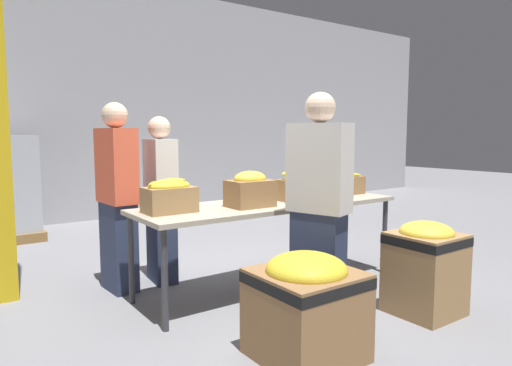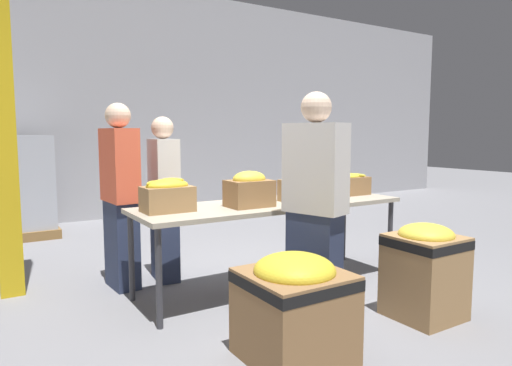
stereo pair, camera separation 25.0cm
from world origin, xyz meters
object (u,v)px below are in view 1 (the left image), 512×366
Objects in this scene: banana_box_1 at (250,189)px; banana_box_3 at (341,183)px; sorting_table at (271,208)px; donation_bin_0 at (306,303)px; volunteer_0 at (117,198)px; banana_box_2 at (300,186)px; donation_bin_1 at (425,265)px; volunteer_1 at (319,207)px; volunteer_2 at (161,201)px; banana_box_0 at (169,196)px.

banana_box_1 is 1.29m from banana_box_3.
sorting_table is 1.46m from donation_bin_0.
sorting_table is 1.49× the size of volunteer_0.
banana_box_2 reaches higher than donation_bin_1.
banana_box_3 reaches higher than donation_bin_1.
volunteer_0 is (-1.49, 0.82, -0.09)m from banana_box_2.
banana_box_1 is 0.22× the size of volunteer_1.
banana_box_1 is 0.56× the size of donation_bin_0.
donation_bin_1 is at bearing -141.24° from volunteer_1.
volunteer_1 reaches higher than donation_bin_0.
volunteer_2 is at bearing 125.08° from donation_bin_1.
banana_box_2 is 0.22× the size of volunteer_1.
sorting_table is 3.43× the size of donation_bin_1.
banana_box_0 is at bearing 175.04° from banana_box_2.
sorting_table is 0.38m from banana_box_1.
banana_box_1 is at bearing -10.66° from banana_box_0.
donation_bin_1 is at bearing -105.53° from banana_box_3.
volunteer_0 is at bearing 148.27° from sorting_table.
banana_box_1 is at bearing 72.79° from donation_bin_0.
volunteer_0 reaches higher than banana_box_0.
banana_box_0 is 0.76m from volunteer_2.
banana_box_1 is at bearing 34.89° from volunteer_2.
banana_box_1 is 0.98m from volunteer_2.
banana_box_3 is (0.98, 0.06, 0.17)m from sorting_table.
sorting_table is 3.73× the size of donation_bin_0.
banana_box_0 is at bearing -12.75° from volunteer_2.
banana_box_0 is 1.45m from donation_bin_0.
volunteer_1 is (1.09, -1.51, 0.02)m from volunteer_0.
banana_box_0 is 0.23× the size of volunteer_0.
banana_box_3 is 0.26× the size of volunteer_0.
banana_box_2 is 1.33m from donation_bin_1.
sorting_table is 1.46× the size of volunteer_1.
volunteer_1 is (-0.40, -0.70, -0.07)m from banana_box_2.
banana_box_0 is 1.30m from banana_box_2.
banana_box_1 is 0.24× the size of volunteer_2.
banana_box_2 is at bearing -4.96° from banana_box_0.
sorting_table is at bearing 116.57° from donation_bin_1.
donation_bin_1 is (0.92, -1.15, -0.56)m from banana_box_1.
sorting_table is 0.79m from volunteer_1.
banana_box_3 is 2.29m from volunteer_0.
volunteer_2 is 2.14× the size of donation_bin_1.
volunteer_0 reaches higher than banana_box_1.
volunteer_1 reaches higher than banana_box_2.
volunteer_0 is at bearing 151.31° from banana_box_2.
banana_box_1 is at bearing -173.24° from banana_box_3.
volunteer_2 reaches higher than banana_box_1.
banana_box_1 is at bearing -162.59° from sorting_table.
banana_box_0 and banana_box_2 have the same top height.
sorting_table is 6.36× the size of banana_box_0.
banana_box_1 is 0.71m from volunteer_1.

